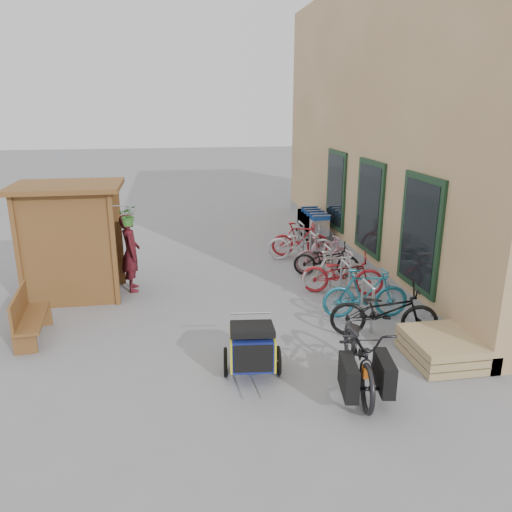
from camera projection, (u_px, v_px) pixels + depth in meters
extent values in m
plane|color=gray|center=(242.00, 336.00, 8.84)|extent=(80.00, 80.00, 0.00)
cube|color=tan|center=(462.00, 121.00, 13.09)|extent=(6.00, 13.00, 7.00)
cube|color=gray|center=(349.00, 249.00, 13.61)|extent=(0.18, 13.00, 0.30)
cube|color=black|center=(420.00, 233.00, 9.40)|extent=(0.06, 1.50, 2.20)
cube|color=black|center=(418.00, 233.00, 9.39)|extent=(0.02, 1.25, 1.95)
cube|color=black|center=(369.00, 207.00, 11.76)|extent=(0.06, 1.50, 2.20)
cube|color=black|center=(368.00, 207.00, 11.75)|extent=(0.02, 1.25, 1.95)
cube|color=black|center=(336.00, 190.00, 14.11)|extent=(0.06, 1.50, 2.20)
cube|color=black|center=(335.00, 190.00, 14.11)|extent=(0.02, 1.25, 1.95)
cube|color=brown|center=(18.00, 255.00, 9.60)|extent=(0.09, 0.09, 2.30)
cube|color=brown|center=(114.00, 251.00, 9.89)|extent=(0.09, 0.09, 2.30)
cube|color=brown|center=(35.00, 238.00, 10.83)|extent=(0.09, 0.09, 2.30)
cube|color=brown|center=(120.00, 234.00, 11.11)|extent=(0.09, 0.09, 2.30)
cube|color=brown|center=(28.00, 246.00, 10.22)|extent=(0.05, 1.30, 2.30)
cube|color=brown|center=(67.00, 252.00, 9.77)|extent=(1.80, 0.05, 2.30)
cube|color=brown|center=(78.00, 236.00, 10.94)|extent=(1.80, 0.05, 2.30)
cube|color=brown|center=(66.00, 186.00, 10.01)|extent=(2.15, 1.65, 0.10)
cube|color=brown|center=(64.00, 256.00, 10.40)|extent=(1.30, 1.15, 0.04)
cube|color=brown|center=(61.00, 228.00, 10.22)|extent=(1.30, 1.15, 0.04)
cylinder|color=#A5A8AD|center=(120.00, 206.00, 9.65)|extent=(0.36, 0.02, 0.02)
imported|color=#336F27|center=(128.00, 215.00, 9.73)|extent=(0.38, 0.33, 0.42)
cylinder|color=#A5A8AD|center=(372.00, 311.00, 8.85)|extent=(0.05, 0.05, 0.84)
cylinder|color=#A5A8AD|center=(362.00, 300.00, 9.32)|extent=(0.05, 0.05, 0.84)
cylinder|color=#A5A8AD|center=(368.00, 284.00, 8.96)|extent=(0.05, 0.50, 0.05)
cylinder|color=#A5A8AD|center=(349.00, 287.00, 9.98)|extent=(0.05, 0.05, 0.84)
cylinder|color=#A5A8AD|center=(341.00, 279.00, 10.45)|extent=(0.05, 0.05, 0.84)
cylinder|color=#A5A8AD|center=(346.00, 264.00, 10.09)|extent=(0.05, 0.50, 0.05)
cylinder|color=#A5A8AD|center=(331.00, 269.00, 11.11)|extent=(0.05, 0.05, 0.84)
cylinder|color=#A5A8AD|center=(324.00, 262.00, 11.58)|extent=(0.05, 0.05, 0.84)
cylinder|color=#A5A8AD|center=(328.00, 247.00, 11.23)|extent=(0.05, 0.50, 0.05)
cylinder|color=#A5A8AD|center=(316.00, 253.00, 12.25)|extent=(0.05, 0.05, 0.84)
cylinder|color=#A5A8AD|center=(310.00, 248.00, 12.72)|extent=(0.05, 0.05, 0.84)
cylinder|color=#A5A8AD|center=(313.00, 234.00, 12.36)|extent=(0.05, 0.50, 0.05)
cylinder|color=#A5A8AD|center=(303.00, 241.00, 13.38)|extent=(0.05, 0.05, 0.84)
cylinder|color=#A5A8AD|center=(299.00, 236.00, 13.85)|extent=(0.05, 0.05, 0.84)
cylinder|color=#A5A8AD|center=(301.00, 223.00, 13.49)|extent=(0.05, 0.50, 0.05)
cube|color=tan|center=(440.00, 356.00, 7.98)|extent=(1.00, 1.20, 0.12)
cube|color=tan|center=(441.00, 348.00, 7.94)|extent=(1.00, 1.20, 0.12)
cube|color=tan|center=(442.00, 340.00, 7.90)|extent=(1.00, 1.20, 0.12)
cube|color=brown|center=(32.00, 319.00, 8.61)|extent=(0.54, 1.41, 0.06)
cube|color=brown|center=(19.00, 305.00, 8.50)|extent=(0.17, 1.38, 0.46)
cube|color=brown|center=(25.00, 344.00, 8.15)|extent=(0.37, 0.09, 0.37)
cube|color=brown|center=(41.00, 317.00, 9.19)|extent=(0.37, 0.09, 0.37)
cube|color=silver|center=(317.00, 226.00, 14.47)|extent=(0.50, 0.78, 0.48)
cube|color=#1946A2|center=(322.00, 218.00, 14.00)|extent=(0.50, 0.04, 0.16)
cylinder|color=silver|center=(322.00, 216.00, 13.96)|extent=(0.53, 0.03, 0.03)
cylinder|color=black|center=(313.00, 245.00, 14.28)|extent=(0.04, 0.11, 0.11)
cube|color=silver|center=(314.00, 223.00, 14.77)|extent=(0.50, 0.78, 0.48)
cube|color=#1946A2|center=(318.00, 215.00, 14.30)|extent=(0.50, 0.04, 0.16)
cylinder|color=silver|center=(319.00, 213.00, 14.26)|extent=(0.53, 0.03, 0.03)
cylinder|color=black|center=(310.00, 242.00, 14.58)|extent=(0.04, 0.11, 0.11)
cube|color=silver|center=(311.00, 221.00, 15.07)|extent=(0.50, 0.78, 0.48)
cube|color=#1946A2|center=(315.00, 213.00, 14.61)|extent=(0.50, 0.04, 0.16)
cylinder|color=silver|center=(316.00, 211.00, 14.56)|extent=(0.53, 0.03, 0.03)
cylinder|color=black|center=(307.00, 240.00, 14.88)|extent=(0.04, 0.11, 0.11)
cube|color=silver|center=(308.00, 218.00, 15.37)|extent=(0.50, 0.78, 0.48)
cube|color=#1946A2|center=(312.00, 211.00, 14.91)|extent=(0.50, 0.04, 0.16)
cylinder|color=silver|center=(313.00, 209.00, 14.86)|extent=(0.53, 0.03, 0.03)
cylinder|color=black|center=(304.00, 237.00, 15.18)|extent=(0.04, 0.11, 0.11)
cube|color=silver|center=(306.00, 216.00, 15.68)|extent=(0.50, 0.78, 0.48)
cube|color=#1946A2|center=(309.00, 209.00, 15.21)|extent=(0.50, 0.04, 0.16)
cylinder|color=silver|center=(310.00, 207.00, 15.17)|extent=(0.53, 0.03, 0.03)
cylinder|color=black|center=(302.00, 234.00, 15.49)|extent=(0.04, 0.11, 0.11)
cube|color=navy|center=(252.00, 347.00, 7.46)|extent=(0.67, 0.84, 0.46)
cube|color=yellow|center=(231.00, 348.00, 7.44)|extent=(0.11, 0.78, 0.46)
cube|color=yellow|center=(273.00, 347.00, 7.48)|extent=(0.11, 0.78, 0.46)
cube|color=black|center=(254.00, 359.00, 7.06)|extent=(0.55, 0.09, 0.42)
cube|color=black|center=(252.00, 329.00, 7.43)|extent=(0.73, 0.82, 0.22)
torus|color=black|center=(226.00, 362.00, 7.51)|extent=(0.10, 0.46, 0.45)
torus|color=black|center=(279.00, 361.00, 7.55)|extent=(0.10, 0.46, 0.45)
cylinder|color=#B7B7BC|center=(255.00, 385.00, 6.89)|extent=(0.10, 0.67, 0.03)
cylinder|color=#B7B7BC|center=(251.00, 313.00, 7.77)|extent=(0.63, 0.10, 0.03)
imported|color=black|center=(359.00, 352.00, 7.15)|extent=(1.03, 2.11, 1.06)
cube|color=black|center=(349.00, 377.00, 6.65)|extent=(0.29, 0.67, 0.45)
cube|color=black|center=(384.00, 373.00, 6.74)|extent=(0.29, 0.67, 0.45)
cube|color=#D35D13|center=(367.00, 372.00, 6.68)|extent=(0.15, 0.20, 0.12)
imported|color=maroon|center=(131.00, 253.00, 10.79)|extent=(0.48, 0.66, 1.70)
imported|color=black|center=(384.00, 311.00, 8.67)|extent=(1.96, 1.11, 0.97)
imported|color=teal|center=(365.00, 293.00, 9.46)|extent=(1.68, 0.66, 0.98)
imported|color=maroon|center=(342.00, 274.00, 10.67)|extent=(1.84, 1.14, 0.91)
imported|color=silver|center=(335.00, 270.00, 10.90)|extent=(1.52, 0.48, 0.90)
imported|color=black|center=(326.00, 260.00, 11.80)|extent=(1.64, 1.00, 0.81)
imported|color=#C07C89|center=(324.00, 254.00, 12.11)|extent=(1.52, 0.58, 0.89)
imported|color=#BCBBC0|center=(301.00, 243.00, 13.01)|extent=(1.83, 0.98, 0.91)
imported|color=maroon|center=(300.00, 239.00, 13.34)|extent=(1.59, 0.69, 0.93)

